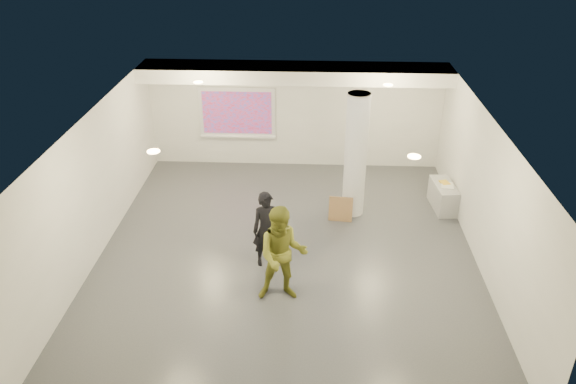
# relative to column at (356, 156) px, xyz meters

# --- Properties ---
(floor) EXTENTS (8.00, 9.00, 0.01)m
(floor) POSITION_rel_column_xyz_m (-1.50, -1.80, -1.50)
(floor) COLOR #3C3F44
(floor) RESTS_ON ground
(ceiling) EXTENTS (8.00, 9.00, 0.01)m
(ceiling) POSITION_rel_column_xyz_m (-1.50, -1.80, 1.50)
(ceiling) COLOR white
(ceiling) RESTS_ON floor
(wall_back) EXTENTS (8.00, 0.01, 3.00)m
(wall_back) POSITION_rel_column_xyz_m (-1.50, 2.70, 0.00)
(wall_back) COLOR silver
(wall_back) RESTS_ON floor
(wall_front) EXTENTS (8.00, 0.01, 3.00)m
(wall_front) POSITION_rel_column_xyz_m (-1.50, -6.30, 0.00)
(wall_front) COLOR silver
(wall_front) RESTS_ON floor
(wall_left) EXTENTS (0.01, 9.00, 3.00)m
(wall_left) POSITION_rel_column_xyz_m (-5.50, -1.80, 0.00)
(wall_left) COLOR silver
(wall_left) RESTS_ON floor
(wall_right) EXTENTS (0.01, 9.00, 3.00)m
(wall_right) POSITION_rel_column_xyz_m (2.50, -1.80, 0.00)
(wall_right) COLOR silver
(wall_right) RESTS_ON floor
(soffit_band) EXTENTS (8.00, 1.10, 0.36)m
(soffit_band) POSITION_rel_column_xyz_m (-1.50, 2.15, 1.32)
(soffit_band) COLOR white
(soffit_band) RESTS_ON ceiling
(downlight_nw) EXTENTS (0.22, 0.22, 0.02)m
(downlight_nw) POSITION_rel_column_xyz_m (-3.70, 0.70, 1.48)
(downlight_nw) COLOR #F5C77D
(downlight_nw) RESTS_ON ceiling
(downlight_ne) EXTENTS (0.22, 0.22, 0.02)m
(downlight_ne) POSITION_rel_column_xyz_m (0.70, 0.70, 1.48)
(downlight_ne) COLOR #F5C77D
(downlight_ne) RESTS_ON ceiling
(downlight_sw) EXTENTS (0.22, 0.22, 0.02)m
(downlight_sw) POSITION_rel_column_xyz_m (-3.70, -3.30, 1.48)
(downlight_sw) COLOR #F5C77D
(downlight_sw) RESTS_ON ceiling
(downlight_se) EXTENTS (0.22, 0.22, 0.02)m
(downlight_se) POSITION_rel_column_xyz_m (0.70, -3.30, 1.48)
(downlight_se) COLOR #F5C77D
(downlight_se) RESTS_ON ceiling
(column) EXTENTS (0.52, 0.52, 3.00)m
(column) POSITION_rel_column_xyz_m (0.00, 0.00, 0.00)
(column) COLOR silver
(column) RESTS_ON floor
(projection_screen) EXTENTS (2.10, 0.13, 1.42)m
(projection_screen) POSITION_rel_column_xyz_m (-3.10, 2.65, 0.03)
(projection_screen) COLOR white
(projection_screen) RESTS_ON wall_back
(credenza) EXTENTS (0.56, 1.14, 0.64)m
(credenza) POSITION_rel_column_xyz_m (2.22, 0.33, -1.18)
(credenza) COLOR #939598
(credenza) RESTS_ON floor
(papers_stack) EXTENTS (0.34, 0.41, 0.02)m
(papers_stack) POSITION_rel_column_xyz_m (2.27, 0.26, -0.85)
(papers_stack) COLOR white
(papers_stack) RESTS_ON credenza
(postit_pad) EXTENTS (0.27, 0.31, 0.03)m
(postit_pad) POSITION_rel_column_xyz_m (2.23, 0.40, -0.85)
(postit_pad) COLOR yellow
(postit_pad) RESTS_ON credenza
(cardboard_back) EXTENTS (0.57, 0.19, 0.61)m
(cardboard_back) POSITION_rel_column_xyz_m (-0.31, -0.42, -1.20)
(cardboard_back) COLOR olive
(cardboard_back) RESTS_ON floor
(cardboard_front) EXTENTS (0.46, 0.27, 0.49)m
(cardboard_front) POSITION_rel_column_xyz_m (-0.28, -0.21, -1.26)
(cardboard_front) COLOR olive
(cardboard_front) RESTS_ON floor
(woman) EXTENTS (0.68, 0.53, 1.64)m
(woman) POSITION_rel_column_xyz_m (-1.89, -2.24, -0.68)
(woman) COLOR black
(woman) RESTS_ON floor
(man) EXTENTS (1.00, 0.80, 1.94)m
(man) POSITION_rel_column_xyz_m (-1.51, -3.34, -0.53)
(man) COLOR olive
(man) RESTS_ON floor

